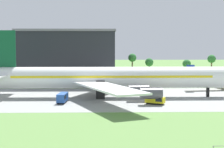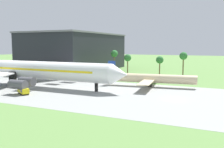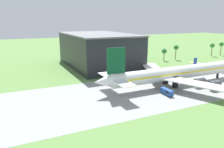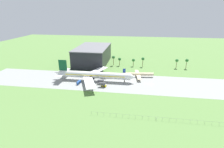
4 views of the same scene
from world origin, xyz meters
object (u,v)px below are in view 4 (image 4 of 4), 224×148
Objects in this scene: jet_airliner at (94,75)px; regional_aircraft at (138,74)px; terminal_building at (93,55)px; fuel_truck at (79,82)px; baggage_tug at (104,86)px.

jet_airliner is 44.01m from regional_aircraft.
fuel_truck is at bearing -87.20° from terminal_building.
fuel_truck reaches higher than baggage_tug.
baggage_tug is at bearing -135.60° from regional_aircraft.
baggage_tug is 0.08× the size of terminal_building.
regional_aircraft is 4.67× the size of fuel_truck.
baggage_tug is at bearing -68.66° from terminal_building.
terminal_building reaches higher than jet_airliner.
jet_airliner is 15.13× the size of baggage_tug.
jet_airliner is at bearing -158.83° from regional_aircraft.
terminal_building is (-14.88, 56.08, 4.83)m from jet_airliner.
regional_aircraft is at bearing -35.77° from terminal_building.
jet_airliner is at bearing 133.55° from baggage_tug.
jet_airliner is 11.88× the size of fuel_truck.
regional_aircraft is at bearing 25.81° from fuel_truck.
jet_airliner is 15.69m from fuel_truck.
fuel_truck is at bearing -154.19° from regional_aircraft.
fuel_truck is 66.37m from terminal_building.
fuel_truck is at bearing 172.82° from baggage_tug.
jet_airliner is 58.22m from terminal_building.
terminal_building is at bearing 144.23° from regional_aircraft.
fuel_truck is (-23.60, 2.97, 0.31)m from baggage_tug.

